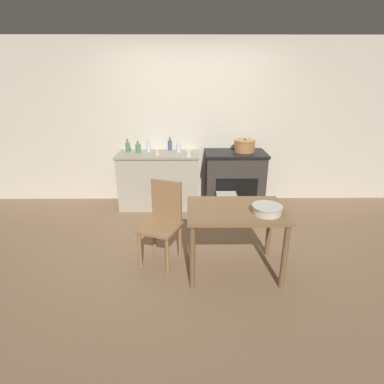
% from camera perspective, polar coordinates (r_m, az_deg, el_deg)
% --- Properties ---
extents(ground_plane, '(14.00, 14.00, 0.00)m').
position_cam_1_polar(ground_plane, '(3.82, 0.04, -9.91)').
color(ground_plane, '#896B4C').
extents(wall_back, '(8.00, 0.07, 2.55)m').
position_cam_1_polar(wall_back, '(4.92, -0.11, 12.86)').
color(wall_back, beige).
rests_on(wall_back, ground_plane).
extents(counter_cabinet, '(1.26, 0.61, 0.87)m').
position_cam_1_polar(counter_cabinet, '(4.82, -6.25, 2.32)').
color(counter_cabinet, '#B2A893').
rests_on(counter_cabinet, ground_plane).
extents(stove, '(0.94, 0.62, 0.89)m').
position_cam_1_polar(stove, '(4.84, 8.02, 2.44)').
color(stove, '#38332D').
rests_on(stove, ground_plane).
extents(work_table, '(0.98, 0.69, 0.72)m').
position_cam_1_polar(work_table, '(3.10, 8.27, -5.09)').
color(work_table, olive).
rests_on(work_table, ground_plane).
extents(chair, '(0.52, 0.52, 0.92)m').
position_cam_1_polar(chair, '(3.32, -5.62, -5.42)').
color(chair, '#997047').
rests_on(chair, ground_plane).
extents(flour_sack, '(0.30, 0.21, 0.37)m').
position_cam_1_polar(flour_sack, '(4.50, 6.49, -2.47)').
color(flour_sack, beige).
rests_on(flour_sack, ground_plane).
extents(stock_pot, '(0.33, 0.33, 0.21)m').
position_cam_1_polar(stock_pot, '(4.75, 9.99, 8.66)').
color(stock_pot, '#B77A47').
rests_on(stock_pot, stove).
extents(mixing_bowl_large, '(0.29, 0.29, 0.08)m').
position_cam_1_polar(mixing_bowl_large, '(2.99, 14.11, -3.18)').
color(mixing_bowl_large, silver).
rests_on(mixing_bowl_large, work_table).
extents(bottle_far_left, '(0.07, 0.07, 0.18)m').
position_cam_1_polar(bottle_far_left, '(4.74, -2.55, 8.43)').
color(bottle_far_left, silver).
rests_on(bottle_far_left, counter_cabinet).
extents(bottle_left, '(0.06, 0.06, 0.21)m').
position_cam_1_polar(bottle_left, '(4.89, -4.23, 8.90)').
color(bottle_left, '#3D5675').
rests_on(bottle_left, counter_cabinet).
extents(bottle_mid_left, '(0.07, 0.07, 0.21)m').
position_cam_1_polar(bottle_mid_left, '(4.87, -12.13, 8.42)').
color(bottle_mid_left, '#517F5B').
rests_on(bottle_mid_left, counter_cabinet).
extents(bottle_center_left, '(0.07, 0.07, 0.19)m').
position_cam_1_polar(bottle_center_left, '(4.84, -8.29, 8.53)').
color(bottle_center_left, silver).
rests_on(bottle_center_left, counter_cabinet).
extents(bottle_center, '(0.08, 0.08, 0.18)m').
position_cam_1_polar(bottle_center, '(4.78, -10.24, 8.23)').
color(bottle_center, '#517F5B').
rests_on(bottle_center, counter_cabinet).
extents(cup_center_right, '(0.09, 0.09, 0.10)m').
position_cam_1_polar(cup_center_right, '(4.46, -0.65, 7.36)').
color(cup_center_right, silver).
rests_on(cup_center_right, counter_cabinet).
extents(cup_mid_right, '(0.08, 0.08, 0.08)m').
position_cam_1_polar(cup_mid_right, '(4.56, -6.70, 7.44)').
color(cup_mid_right, beige).
rests_on(cup_mid_right, counter_cabinet).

